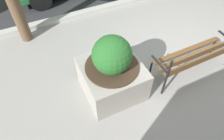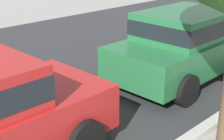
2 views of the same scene
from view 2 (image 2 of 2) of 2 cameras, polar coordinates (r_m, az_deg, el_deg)
The scene contains 2 objects.
street_surface at distance 10.76m, azimuth 2.32°, elevation 4.62°, with size 60.00×9.00×0.01m, color #2D2D30.
parked_car_green at distance 7.95m, azimuth 12.45°, elevation 4.59°, with size 4.12×1.96×1.56m.
Camera 2 is at (-7.59, 0.47, 2.98)m, focal length 54.67 mm.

